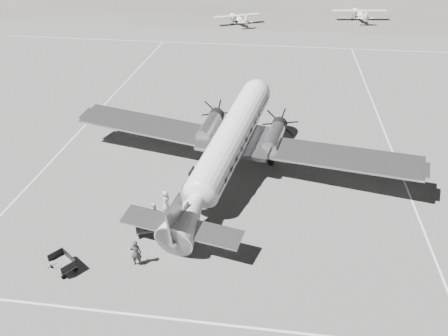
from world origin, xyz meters
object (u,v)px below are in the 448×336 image
dc3_airliner (227,148)px  light_plane_right (359,15)px  baggage_cart_far (63,264)px  ramp_agent (155,213)px  light_plane_left (238,20)px  baggage_cart_near (147,228)px  passenger (166,201)px  ground_crew (136,253)px

dc3_airliner → light_plane_right: bearing=85.5°
baggage_cart_far → ramp_agent: (4.40, 5.25, 0.36)m
baggage_cart_far → light_plane_left: bearing=122.4°
baggage_cart_near → passenger: bearing=56.5°
dc3_airliner → light_plane_right: 61.69m
light_plane_left → baggage_cart_far: size_ratio=5.21×
light_plane_right → ground_crew: bearing=-115.5°
light_plane_left → ramp_agent: light_plane_left is taller
dc3_airliner → baggage_cart_far: dc3_airliner is taller
light_plane_left → baggage_cart_near: (0.33, -60.42, -0.50)m
baggage_cart_far → passenger: (4.75, 6.87, 0.33)m
ground_crew → light_plane_left: bearing=-97.2°
baggage_cart_far → ground_crew: bearing=49.6°
passenger → baggage_cart_near: bearing=168.1°
baggage_cart_near → ground_crew: ground_crew is taller
dc3_airliner → baggage_cart_far: bearing=-114.1°
baggage_cart_near → baggage_cart_far: (-4.13, -4.05, 0.05)m
light_plane_right → ramp_agent: (-22.02, -65.52, -0.22)m
dc3_airliner → ground_crew: (-4.30, -10.66, -1.90)m
dc3_airliner → ground_crew: size_ratio=15.84×
light_plane_right → ground_crew: size_ratio=5.49×
dc3_airliner → light_plane_right: (17.77, 59.05, -1.77)m
ground_crew → baggage_cart_near: bearing=-93.6°
light_plane_right → light_plane_left: bearing=-172.3°
light_plane_left → baggage_cart_near: light_plane_left is taller
light_plane_left → baggage_cart_near: bearing=-118.6°
ramp_agent → baggage_cart_near: bearing=-176.6°
baggage_cart_far → passenger: passenger is taller
light_plane_left → ground_crew: (0.55, -63.40, -0.00)m
ground_crew → ramp_agent: size_ratio=1.10×
baggage_cart_near → baggage_cart_far: baggage_cart_far is taller
dc3_airliner → baggage_cart_far: 14.76m
dc3_airliner → ground_crew: 11.65m
dc3_airliner → light_plane_left: size_ratio=3.29×
light_plane_left → passenger: (0.95, -57.60, -0.12)m
light_plane_right → ramp_agent: 69.13m
light_plane_right → baggage_cart_far: (-26.42, -70.78, -0.58)m
light_plane_right → baggage_cart_near: (-22.28, -66.73, -0.63)m
light_plane_right → baggage_cart_far: 75.55m
baggage_cart_near → ground_crew: size_ratio=0.84×
light_plane_left → ground_crew: size_ratio=4.82×
light_plane_left → dc3_airliner: bearing=-113.7°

